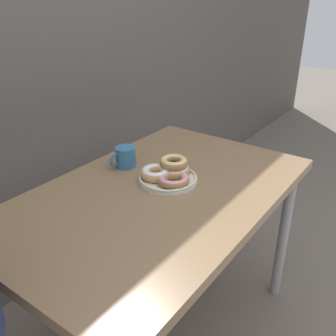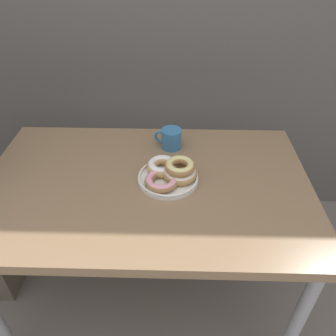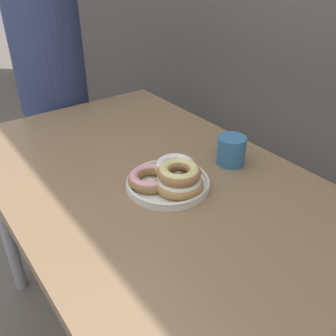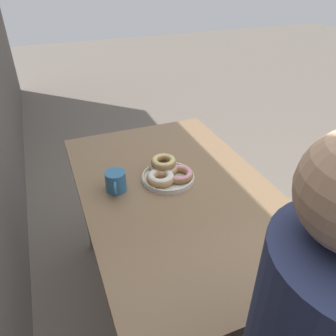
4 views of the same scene
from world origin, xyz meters
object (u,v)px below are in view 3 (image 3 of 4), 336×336
coffee_mug (231,150)px  person_figure (55,102)px  donut_plate (170,177)px  dining_table (149,196)px

coffee_mug → person_figure: (-0.91, -0.21, -0.08)m
donut_plate → person_figure: size_ratio=0.18×
donut_plate → dining_table: bearing=-171.5°
dining_table → donut_plate: bearing=8.5°
coffee_mug → donut_plate: bearing=-89.7°
donut_plate → coffee_mug: (-0.00, 0.23, 0.01)m
coffee_mug → person_figure: person_figure is taller
dining_table → coffee_mug: (0.09, 0.24, 0.12)m
dining_table → coffee_mug: bearing=69.5°
person_figure → donut_plate: bearing=-1.4°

